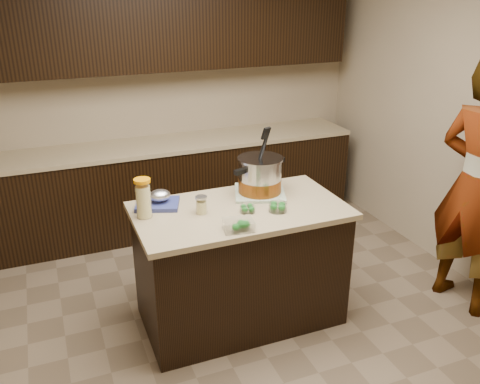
% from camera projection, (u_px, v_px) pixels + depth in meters
% --- Properties ---
extents(ground_plane, '(4.00, 4.00, 0.00)m').
position_uv_depth(ground_plane, '(240.00, 316.00, 3.85)').
color(ground_plane, brown).
rests_on(ground_plane, ground).
extents(room_shell, '(4.04, 4.04, 2.72)m').
position_uv_depth(room_shell, '(240.00, 90.00, 3.19)').
color(room_shell, tan).
rests_on(room_shell, ground).
extents(back_cabinets, '(3.60, 0.63, 2.33)m').
position_uv_depth(back_cabinets, '(174.00, 136.00, 4.98)').
color(back_cabinets, black).
rests_on(back_cabinets, ground).
extents(island, '(1.46, 0.81, 0.90)m').
position_uv_depth(island, '(240.00, 264.00, 3.67)').
color(island, black).
rests_on(island, ground).
extents(dish_towel, '(0.46, 0.46, 0.02)m').
position_uv_depth(dish_towel, '(260.00, 193.00, 3.73)').
color(dish_towel, '#65895C').
rests_on(dish_towel, island).
extents(stock_pot, '(0.45, 0.42, 0.47)m').
position_uv_depth(stock_pot, '(260.00, 177.00, 3.68)').
color(stock_pot, '#B7B7BC').
rests_on(stock_pot, dish_towel).
extents(lemonade_pitcher, '(0.13, 0.13, 0.27)m').
position_uv_depth(lemonade_pitcher, '(143.00, 200.00, 3.32)').
color(lemonade_pitcher, '#D5C982').
rests_on(lemonade_pitcher, island).
extents(mason_jar, '(0.10, 0.10, 0.13)m').
position_uv_depth(mason_jar, '(201.00, 205.00, 3.40)').
color(mason_jar, '#D5C982').
rests_on(mason_jar, island).
extents(broccoli_tub_left, '(0.13, 0.13, 0.05)m').
position_uv_depth(broccoli_tub_left, '(247.00, 209.00, 3.43)').
color(broccoli_tub_left, silver).
rests_on(broccoli_tub_left, island).
extents(broccoli_tub_right, '(0.13, 0.13, 0.06)m').
position_uv_depth(broccoli_tub_right, '(278.00, 207.00, 3.44)').
color(broccoli_tub_right, silver).
rests_on(broccoli_tub_right, island).
extents(broccoli_tub_rect, '(0.21, 0.17, 0.07)m').
position_uv_depth(broccoli_tub_rect, '(238.00, 226.00, 3.18)').
color(broccoli_tub_rect, silver).
rests_on(broccoli_tub_rect, island).
extents(blue_tray, '(0.35, 0.32, 0.11)m').
position_uv_depth(blue_tray, '(159.00, 201.00, 3.52)').
color(blue_tray, navy).
rests_on(blue_tray, island).
extents(person, '(0.58, 0.77, 1.93)m').
position_uv_depth(person, '(479.00, 187.00, 3.68)').
color(person, gray).
rests_on(person, ground).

